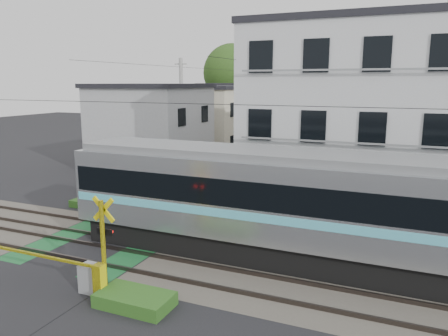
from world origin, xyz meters
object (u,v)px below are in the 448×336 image
at_px(crossing_signal_far, 107,197).
at_px(pedestrian, 310,135).
at_px(crossing_signal_near, 93,272).
at_px(apartment_block, 355,117).
at_px(commuter_train, 328,209).

bearing_deg(crossing_signal_far, pedestrian, 82.25).
relative_size(crossing_signal_near, apartment_block, 0.46).
bearing_deg(apartment_block, crossing_signal_far, -152.22).
distance_m(commuter_train, crossing_signal_near, 7.98).
bearing_deg(pedestrian, apartment_block, 120.21).
bearing_deg(pedestrian, crossing_signal_far, 95.12).
bearing_deg(crossing_signal_far, apartment_block, 27.78).
xyz_separation_m(commuter_train, crossing_signal_near, (-6.17, -4.85, -1.41)).
xyz_separation_m(crossing_signal_far, apartment_block, (11.09, 5.84, 3.94)).
bearing_deg(pedestrian, commuter_train, 116.23).
distance_m(commuter_train, pedestrian, 32.15).
distance_m(crossing_signal_far, pedestrian, 29.06).
bearing_deg(apartment_block, pedestrian, 107.33).
distance_m(commuter_train, crossing_signal_far, 11.69).
bearing_deg(apartment_block, crossing_signal_near, -114.22).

